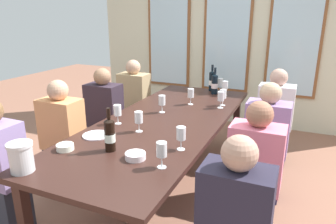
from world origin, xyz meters
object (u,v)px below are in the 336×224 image
at_px(seated_person_4, 134,104).
at_px(seated_person_7, 254,177).
at_px(white_plate_0, 96,135).
at_px(wine_glass_9, 191,93).
at_px(wine_bottle_0, 212,81).
at_px(wine_glass_7, 223,95).
at_px(wine_glass_4, 181,134).
at_px(seated_person_5, 274,120).
at_px(seated_person_2, 105,119).
at_px(wine_glass_6, 221,97).
at_px(wine_glass_2, 139,118).
at_px(wine_glass_0, 162,101).
at_px(wine_glass_8, 162,150).
at_px(wine_bottle_2, 110,135).
at_px(seated_person_0, 0,173).
at_px(wine_glass_1, 225,86).
at_px(metal_pitcher, 21,157).
at_px(wine_bottle_1, 215,84).
at_px(tasting_bowl_0, 65,147).
at_px(wine_glass_3, 117,111).
at_px(seated_person_3, 265,145).
at_px(tasting_bowl_1, 135,156).
at_px(dining_table, 164,126).
at_px(seated_person_6, 63,140).

height_order(seated_person_4, seated_person_7, same).
bearing_deg(white_plate_0, wine_glass_9, 71.44).
height_order(wine_bottle_0, wine_glass_7, wine_bottle_0).
bearing_deg(wine_bottle_0, wine_glass_7, -63.60).
relative_size(wine_glass_4, seated_person_5, 0.16).
xyz_separation_m(wine_glass_9, seated_person_7, (0.84, -0.92, -0.34)).
height_order(wine_glass_9, seated_person_2, seated_person_2).
distance_m(wine_glass_6, seated_person_4, 1.37).
height_order(wine_bottle_0, wine_glass_2, wine_bottle_0).
distance_m(white_plate_0, wine_glass_0, 0.81).
bearing_deg(wine_glass_0, wine_glass_9, 66.91).
height_order(wine_bottle_0, wine_glass_8, wine_bottle_0).
distance_m(wine_glass_7, seated_person_7, 1.19).
bearing_deg(seated_person_5, wine_bottle_2, -117.86).
height_order(wine_bottle_0, wine_glass_6, wine_bottle_0).
xyz_separation_m(wine_bottle_2, wine_glass_6, (0.45, 1.34, -0.00)).
height_order(wine_glass_0, seated_person_2, seated_person_2).
height_order(white_plate_0, seated_person_0, seated_person_0).
relative_size(wine_glass_1, seated_person_4, 0.16).
bearing_deg(wine_glass_1, seated_person_0, -118.65).
bearing_deg(metal_pitcher, wine_glass_0, 78.57).
height_order(wine_bottle_1, wine_glass_4, wine_bottle_1).
bearing_deg(seated_person_4, tasting_bowl_0, -74.88).
distance_m(tasting_bowl_0, wine_glass_2, 0.63).
xyz_separation_m(wine_glass_3, wine_glass_4, (0.71, -0.28, 0.00)).
xyz_separation_m(wine_bottle_0, wine_bottle_1, (0.08, -0.14, -0.00)).
height_order(wine_glass_7, seated_person_3, seated_person_3).
bearing_deg(seated_person_0, metal_pitcher, -21.16).
height_order(wine_glass_6, seated_person_3, seated_person_3).
distance_m(metal_pitcher, wine_bottle_1, 2.43).
bearing_deg(wine_glass_1, wine_glass_7, -78.78).
xyz_separation_m(tasting_bowl_1, wine_glass_2, (-0.22, 0.46, 0.10)).
height_order(wine_glass_0, seated_person_4, seated_person_4).
distance_m(dining_table, wine_glass_1, 1.16).
height_order(metal_pitcher, tasting_bowl_0, metal_pitcher).
relative_size(dining_table, wine_glass_2, 15.64).
bearing_deg(wine_glass_1, wine_glass_9, -114.80).
xyz_separation_m(seated_person_5, seated_person_6, (-1.77, -1.42, 0.00)).
xyz_separation_m(wine_glass_8, seated_person_0, (-1.26, -0.21, -0.34)).
distance_m(wine_glass_4, wine_glass_8, 0.30).
xyz_separation_m(dining_table, seated_person_4, (-0.89, 0.99, -0.15)).
bearing_deg(wine_bottle_0, seated_person_6, -120.54).
height_order(white_plate_0, wine_glass_3, wine_glass_3).
distance_m(tasting_bowl_1, seated_person_7, 0.90).
height_order(wine_glass_2, seated_person_5, seated_person_5).
xyz_separation_m(wine_glass_1, wine_glass_9, (-0.24, -0.52, 0.00)).
bearing_deg(dining_table, seated_person_6, -157.71).
height_order(wine_glass_9, seated_person_4, seated_person_4).
relative_size(wine_bottle_1, wine_glass_3, 1.84).
bearing_deg(seated_person_0, seated_person_3, 37.45).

